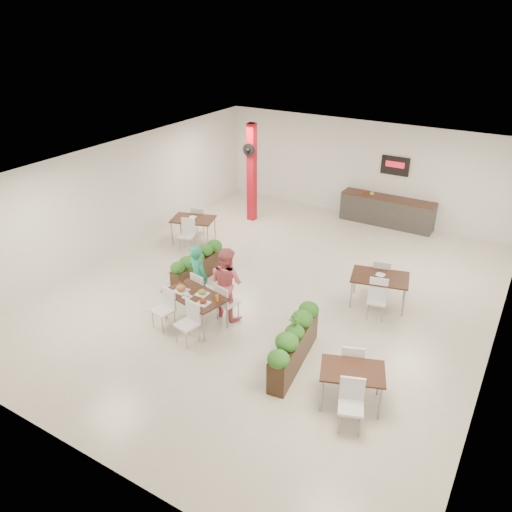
{
  "coord_description": "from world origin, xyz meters",
  "views": [
    {
      "loc": [
        5.1,
        -9.5,
        6.43
      ],
      "look_at": [
        -0.34,
        -0.4,
        1.1
      ],
      "focal_mm": 35.0,
      "sensor_mm": 36.0,
      "label": 1
    }
  ],
  "objects_px": {
    "side_table_c": "(352,376)",
    "service_counter": "(387,210)",
    "red_column": "(252,172)",
    "side_table_b": "(380,281)",
    "planter_left": "(197,263)",
    "side_table_a": "(193,222)",
    "main_table": "(195,299)",
    "diner_man": "(198,276)",
    "planter_right": "(294,343)",
    "diner_woman": "(226,283)"
  },
  "relations": [
    {
      "from": "side_table_c",
      "to": "service_counter",
      "type": "bearing_deg",
      "value": 83.29
    },
    {
      "from": "red_column",
      "to": "side_table_b",
      "type": "relative_size",
      "value": 1.91
    },
    {
      "from": "planter_left",
      "to": "side_table_a",
      "type": "distance_m",
      "value": 2.44
    },
    {
      "from": "service_counter",
      "to": "main_table",
      "type": "height_order",
      "value": "service_counter"
    },
    {
      "from": "diner_man",
      "to": "planter_right",
      "type": "relative_size",
      "value": 0.73
    },
    {
      "from": "red_column",
      "to": "main_table",
      "type": "distance_m",
      "value": 6.36
    },
    {
      "from": "diner_man",
      "to": "planter_left",
      "type": "bearing_deg",
      "value": -39.75
    },
    {
      "from": "diner_man",
      "to": "side_table_a",
      "type": "xyz_separation_m",
      "value": [
        -2.32,
        2.85,
        -0.15
      ]
    },
    {
      "from": "planter_left",
      "to": "planter_right",
      "type": "relative_size",
      "value": 0.87
    },
    {
      "from": "red_column",
      "to": "planter_left",
      "type": "distance_m",
      "value": 4.54
    },
    {
      "from": "side_table_c",
      "to": "side_table_b",
      "type": "bearing_deg",
      "value": 80.47
    },
    {
      "from": "service_counter",
      "to": "planter_right",
      "type": "relative_size",
      "value": 1.39
    },
    {
      "from": "red_column",
      "to": "diner_man",
      "type": "bearing_deg",
      "value": -71.8
    },
    {
      "from": "planter_left",
      "to": "side_table_c",
      "type": "distance_m",
      "value": 5.55
    },
    {
      "from": "service_counter",
      "to": "planter_left",
      "type": "xyz_separation_m",
      "value": [
        -3.04,
        -6.15,
        0.01
      ]
    },
    {
      "from": "red_column",
      "to": "side_table_b",
      "type": "xyz_separation_m",
      "value": [
        5.36,
        -3.01,
        -1.0
      ]
    },
    {
      "from": "service_counter",
      "to": "side_table_b",
      "type": "bearing_deg",
      "value": -74.41
    },
    {
      "from": "service_counter",
      "to": "side_table_a",
      "type": "distance_m",
      "value": 6.27
    },
    {
      "from": "diner_man",
      "to": "planter_right",
      "type": "height_order",
      "value": "diner_man"
    },
    {
      "from": "main_table",
      "to": "diner_man",
      "type": "bearing_deg",
      "value": 120.82
    },
    {
      "from": "planter_right",
      "to": "side_table_a",
      "type": "relative_size",
      "value": 1.29
    },
    {
      "from": "diner_man",
      "to": "side_table_c",
      "type": "bearing_deg",
      "value": 175.18
    },
    {
      "from": "planter_right",
      "to": "service_counter",
      "type": "bearing_deg",
      "value": 94.75
    },
    {
      "from": "diner_man",
      "to": "diner_woman",
      "type": "relative_size",
      "value": 0.92
    },
    {
      "from": "diner_woman",
      "to": "side_table_a",
      "type": "relative_size",
      "value": 1.03
    },
    {
      "from": "service_counter",
      "to": "side_table_b",
      "type": "relative_size",
      "value": 1.79
    },
    {
      "from": "service_counter",
      "to": "side_table_a",
      "type": "height_order",
      "value": "service_counter"
    },
    {
      "from": "red_column",
      "to": "main_table",
      "type": "height_order",
      "value": "red_column"
    },
    {
      "from": "diner_man",
      "to": "diner_woman",
      "type": "distance_m",
      "value": 0.8
    },
    {
      "from": "diner_woman",
      "to": "side_table_c",
      "type": "relative_size",
      "value": 1.03
    },
    {
      "from": "diner_man",
      "to": "diner_woman",
      "type": "bearing_deg",
      "value": -168.35
    },
    {
      "from": "side_table_b",
      "to": "planter_right",
      "type": "bearing_deg",
      "value": -116.69
    },
    {
      "from": "service_counter",
      "to": "side_table_b",
      "type": "xyz_separation_m",
      "value": [
        1.36,
        -4.88,
        0.15
      ]
    },
    {
      "from": "planter_left",
      "to": "side_table_b",
      "type": "bearing_deg",
      "value": 16.13
    },
    {
      "from": "red_column",
      "to": "side_table_a",
      "type": "bearing_deg",
      "value": -103.83
    },
    {
      "from": "main_table",
      "to": "planter_left",
      "type": "bearing_deg",
      "value": 125.65
    },
    {
      "from": "main_table",
      "to": "planter_right",
      "type": "distance_m",
      "value": 2.55
    },
    {
      "from": "main_table",
      "to": "diner_man",
      "type": "xyz_separation_m",
      "value": [
        -0.39,
        0.65,
        0.15
      ]
    },
    {
      "from": "service_counter",
      "to": "side_table_b",
      "type": "height_order",
      "value": "service_counter"
    },
    {
      "from": "diner_woman",
      "to": "planter_right",
      "type": "bearing_deg",
      "value": 171.01
    },
    {
      "from": "red_column",
      "to": "side_table_b",
      "type": "distance_m",
      "value": 6.23
    },
    {
      "from": "planter_right",
      "to": "side_table_a",
      "type": "distance_m",
      "value": 6.4
    },
    {
      "from": "red_column",
      "to": "planter_left",
      "type": "relative_size",
      "value": 1.71
    },
    {
      "from": "red_column",
      "to": "side_table_c",
      "type": "xyz_separation_m",
      "value": [
        6.03,
        -6.53,
        -1.02
      ]
    },
    {
      "from": "red_column",
      "to": "main_table",
      "type": "xyz_separation_m",
      "value": [
        2.12,
        -5.91,
        -1.01
      ]
    },
    {
      "from": "planter_left",
      "to": "side_table_c",
      "type": "height_order",
      "value": "planter_left"
    },
    {
      "from": "side_table_b",
      "to": "side_table_c",
      "type": "bearing_deg",
      "value": -92.92
    },
    {
      "from": "side_table_b",
      "to": "side_table_c",
      "type": "distance_m",
      "value": 3.58
    },
    {
      "from": "main_table",
      "to": "side_table_c",
      "type": "xyz_separation_m",
      "value": [
        3.91,
        -0.62,
        -0.02
      ]
    },
    {
      "from": "planter_right",
      "to": "side_table_a",
      "type": "height_order",
      "value": "planter_right"
    }
  ]
}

